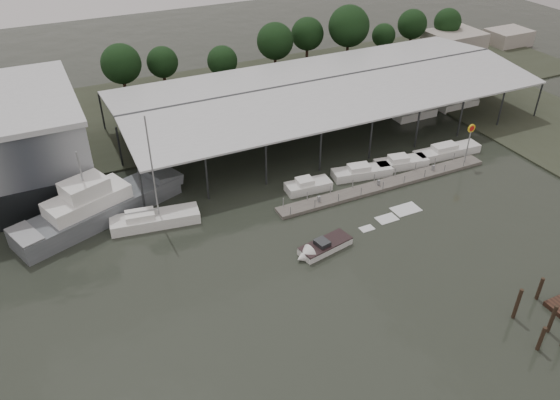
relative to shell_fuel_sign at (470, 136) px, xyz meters
name	(u,v)px	position (x,y,z in m)	size (l,w,h in m)	color
ground	(315,272)	(-27.00, -9.99, -3.93)	(200.00, 200.00, 0.00)	#262B23
land_strip_far	(182,108)	(-27.00, 32.01, -3.83)	(140.00, 30.00, 0.30)	#303629
covered_boat_shed	(327,83)	(-10.00, 18.01, 2.20)	(58.24, 24.00, 6.96)	silver
floating_dock	(385,184)	(-12.00, 0.01, -3.72)	(28.00, 2.00, 1.40)	#69655D
shell_fuel_sign	(470,136)	(0.00, 0.00, 0.00)	(1.10, 0.18, 5.55)	gray
distant_commercial_buildings	(471,41)	(32.03, 34.70, -2.08)	(22.00, 8.00, 4.00)	#9E958B
grey_trawler	(100,205)	(-43.38, 7.92, -2.35)	(19.24, 10.77, 8.84)	slate
white_sailboat	(154,219)	(-38.65, 4.24, -3.28)	(9.55, 3.96, 12.69)	white
speedboat_underway	(321,248)	(-24.86, -7.44, -3.53)	(17.18, 5.16, 2.00)	white
moored_cruiser_0	(308,186)	(-20.72, 3.17, -3.31)	(5.46, 2.58, 1.70)	white
moored_cruiser_1	(361,172)	(-13.33, 3.16, -3.31)	(7.57, 3.43, 1.70)	white
moored_cruiser_2	(401,163)	(-7.69, 2.95, -3.31)	(6.97, 3.29, 1.70)	white
moored_cruiser_3	(446,151)	(-0.55, 2.85, -3.31)	(9.32, 2.68, 1.70)	white
mooring_pilings	(549,323)	(-13.35, -24.92, -2.82)	(4.82, 6.49, 3.80)	#332419
horizon_tree_line	(303,38)	(-2.91, 38.37, 1.95)	(67.58, 9.83, 10.76)	black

